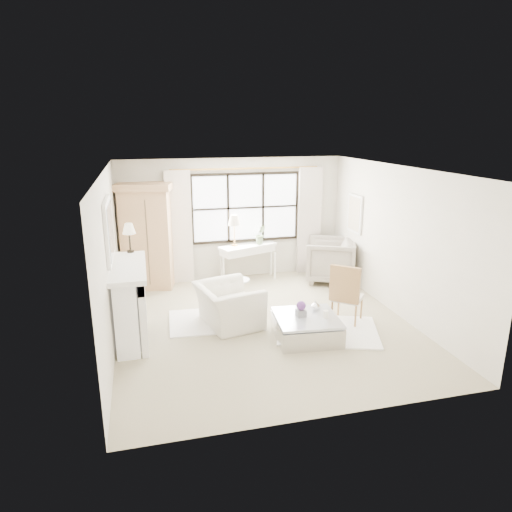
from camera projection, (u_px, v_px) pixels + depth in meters
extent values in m
plane|color=tan|center=(264.00, 324.00, 8.04)|extent=(5.50, 5.50, 0.00)
plane|color=white|center=(265.00, 169.00, 7.29)|extent=(5.50, 5.50, 0.00)
plane|color=beige|center=(232.00, 219.00, 10.22)|extent=(5.00, 0.00, 5.00)
plane|color=beige|center=(329.00, 313.00, 5.10)|extent=(5.00, 0.00, 5.00)
plane|color=beige|center=(109.00, 261.00, 7.07)|extent=(0.00, 5.50, 5.50)
plane|color=beige|center=(398.00, 241.00, 8.25)|extent=(0.00, 5.50, 5.50)
cube|color=white|center=(246.00, 208.00, 10.21)|extent=(2.40, 0.02, 1.50)
cylinder|color=#B0813D|center=(246.00, 168.00, 9.91)|extent=(3.30, 0.04, 0.04)
cube|color=white|center=(179.00, 228.00, 9.88)|extent=(0.55, 0.10, 2.47)
cube|color=beige|center=(309.00, 221.00, 10.59)|extent=(0.55, 0.10, 2.47)
cube|color=white|center=(127.00, 305.00, 7.33)|extent=(0.34, 1.50, 1.18)
cube|color=#B8B7BF|center=(138.00, 308.00, 7.39)|extent=(0.03, 1.22, 0.97)
cube|color=black|center=(140.00, 320.00, 7.45)|extent=(0.06, 0.52, 0.50)
cube|color=white|center=(127.00, 268.00, 7.17)|extent=(0.58, 1.66, 0.08)
cube|color=white|center=(109.00, 230.00, 6.94)|extent=(0.05, 1.15, 0.95)
cube|color=silver|center=(111.00, 230.00, 6.95)|extent=(0.02, 1.00, 0.80)
cube|color=silver|center=(355.00, 214.00, 9.77)|extent=(0.04, 0.62, 0.82)
cube|color=beige|center=(354.00, 214.00, 9.77)|extent=(0.01, 0.52, 0.72)
cylinder|color=black|center=(131.00, 251.00, 7.89)|extent=(0.12, 0.12, 0.03)
cylinder|color=black|center=(130.00, 242.00, 7.84)|extent=(0.03, 0.03, 0.30)
cone|color=beige|center=(129.00, 229.00, 7.77)|extent=(0.22, 0.22, 0.18)
cube|color=tan|center=(147.00, 240.00, 9.62)|extent=(1.10, 0.80, 2.10)
cube|color=tan|center=(144.00, 187.00, 9.31)|extent=(1.24, 0.92, 0.14)
cube|color=white|center=(248.00, 250.00, 10.23)|extent=(1.31, 0.81, 0.14)
cube|color=white|center=(248.00, 246.00, 10.21)|extent=(1.38, 0.87, 0.06)
cylinder|color=#AD7C3C|center=(234.00, 245.00, 10.13)|extent=(0.14, 0.14, 0.03)
cylinder|color=#AD7C3C|center=(234.00, 234.00, 10.07)|extent=(0.02, 0.02, 0.46)
cone|color=beige|center=(234.00, 220.00, 9.98)|extent=(0.28, 0.28, 0.22)
imported|color=#60774F|center=(261.00, 234.00, 10.21)|extent=(0.24, 0.20, 0.44)
cylinder|color=white|center=(240.00, 303.00, 8.95)|extent=(0.26, 0.26, 0.03)
cylinder|color=white|center=(239.00, 292.00, 8.89)|extent=(0.06, 0.06, 0.44)
cylinder|color=white|center=(239.00, 280.00, 8.82)|extent=(0.40, 0.40, 0.03)
cube|color=white|center=(216.00, 320.00, 8.16)|extent=(1.69, 1.24, 0.03)
cube|color=white|center=(327.00, 331.00, 7.75)|extent=(1.99, 1.74, 0.03)
imported|color=silver|center=(228.00, 305.00, 7.93)|extent=(1.19, 1.30, 0.72)
imported|color=gray|center=(330.00, 260.00, 10.17)|extent=(1.39, 1.37, 0.96)
cube|color=beige|center=(347.00, 298.00, 8.01)|extent=(0.66, 0.66, 0.07)
cube|color=#AF7F49|center=(345.00, 284.00, 7.72)|extent=(0.40, 0.35, 0.60)
cube|color=silver|center=(306.00, 329.00, 7.48)|extent=(1.09, 1.09, 0.32)
cube|color=silver|center=(307.00, 318.00, 7.42)|extent=(1.09, 1.09, 0.04)
cube|color=slate|center=(301.00, 313.00, 7.42)|extent=(0.15, 0.15, 0.11)
sphere|color=#5E2F77|center=(301.00, 306.00, 7.38)|extent=(0.15, 0.15, 0.15)
cylinder|color=white|center=(326.00, 314.00, 7.36)|extent=(0.08, 0.08, 0.12)
imported|color=silver|center=(315.00, 305.00, 7.67)|extent=(0.19, 0.19, 0.16)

